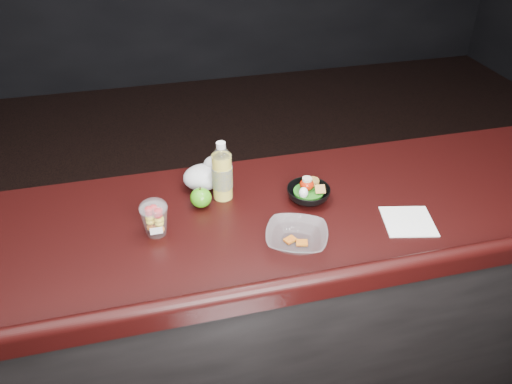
{
  "coord_description": "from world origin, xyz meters",
  "views": [
    {
      "loc": [
        -0.3,
        -0.98,
        2.04
      ],
      "look_at": [
        0.02,
        0.32,
        1.1
      ],
      "focal_mm": 35.0,
      "sensor_mm": 36.0,
      "label": 1
    }
  ],
  "objects_px": {
    "fruit_cup": "(154,217)",
    "snack_bowl": "(308,193)",
    "takeout_bowl": "(297,237)",
    "lemonade_bottle": "(222,175)",
    "green_apple": "(201,198)"
  },
  "relations": [
    {
      "from": "lemonade_bottle",
      "to": "takeout_bowl",
      "type": "height_order",
      "value": "lemonade_bottle"
    },
    {
      "from": "green_apple",
      "to": "lemonade_bottle",
      "type": "bearing_deg",
      "value": 23.09
    },
    {
      "from": "fruit_cup",
      "to": "green_apple",
      "type": "xyz_separation_m",
      "value": [
        0.16,
        0.11,
        -0.03
      ]
    },
    {
      "from": "lemonade_bottle",
      "to": "snack_bowl",
      "type": "distance_m",
      "value": 0.3
    },
    {
      "from": "snack_bowl",
      "to": "takeout_bowl",
      "type": "height_order",
      "value": "snack_bowl"
    },
    {
      "from": "lemonade_bottle",
      "to": "green_apple",
      "type": "height_order",
      "value": "lemonade_bottle"
    },
    {
      "from": "green_apple",
      "to": "takeout_bowl",
      "type": "height_order",
      "value": "green_apple"
    },
    {
      "from": "fruit_cup",
      "to": "takeout_bowl",
      "type": "relative_size",
      "value": 0.51
    },
    {
      "from": "takeout_bowl",
      "to": "fruit_cup",
      "type": "bearing_deg",
      "value": 159.73
    },
    {
      "from": "fruit_cup",
      "to": "green_apple",
      "type": "distance_m",
      "value": 0.2
    },
    {
      "from": "snack_bowl",
      "to": "takeout_bowl",
      "type": "xyz_separation_m",
      "value": [
        -0.11,
        -0.21,
        -0.0
      ]
    },
    {
      "from": "fruit_cup",
      "to": "snack_bowl",
      "type": "relative_size",
      "value": 0.65
    },
    {
      "from": "takeout_bowl",
      "to": "lemonade_bottle",
      "type": "bearing_deg",
      "value": 119.96
    },
    {
      "from": "lemonade_bottle",
      "to": "fruit_cup",
      "type": "relative_size",
      "value": 1.72
    },
    {
      "from": "fruit_cup",
      "to": "snack_bowl",
      "type": "xyz_separation_m",
      "value": [
        0.53,
        0.06,
        -0.04
      ]
    }
  ]
}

